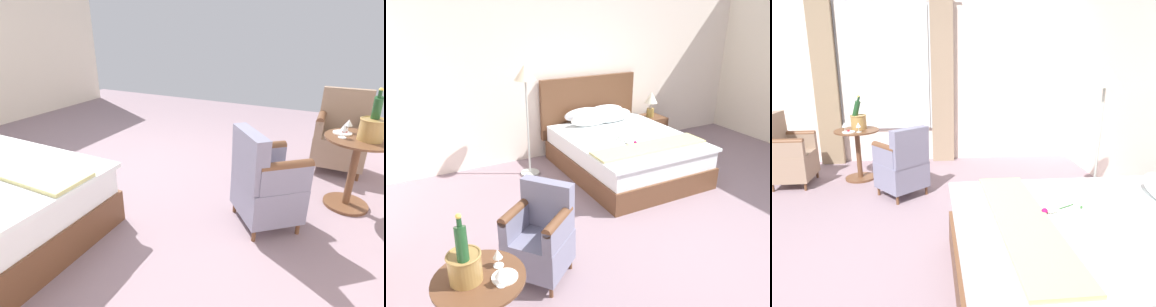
% 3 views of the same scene
% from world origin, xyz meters
% --- Properties ---
extents(ground_plane, '(8.21, 8.21, 0.00)m').
position_xyz_m(ground_plane, '(0.00, 0.00, 0.00)').
color(ground_plane, gray).
extents(wall_headboard_side, '(6.83, 0.12, 2.83)m').
position_xyz_m(wall_headboard_side, '(0.00, 3.16, 1.41)').
color(wall_headboard_side, silver).
rests_on(wall_headboard_side, ground).
extents(bed, '(1.74, 2.22, 1.28)m').
position_xyz_m(bed, '(0.25, 2.03, 0.35)').
color(bed, brown).
rests_on(bed, ground).
extents(nightstand, '(0.50, 0.44, 0.53)m').
position_xyz_m(nightstand, '(1.32, 2.72, 0.26)').
color(nightstand, brown).
rests_on(nightstand, ground).
extents(bedside_lamp, '(0.22, 0.22, 0.44)m').
position_xyz_m(bedside_lamp, '(1.32, 2.72, 0.82)').
color(bedside_lamp, olive).
rests_on(bedside_lamp, nightstand).
extents(floor_lamp_brass, '(0.30, 0.30, 1.63)m').
position_xyz_m(floor_lamp_brass, '(-1.04, 2.52, 1.34)').
color(floor_lamp_brass, '#AEB5AE').
rests_on(floor_lamp_brass, ground).
extents(champagne_bucket, '(0.23, 0.23, 0.48)m').
position_xyz_m(champagne_bucket, '(-2.52, -0.31, 0.86)').
color(champagne_bucket, olive).
rests_on(champagne_bucket, side_table_round).
extents(wine_glass_near_bucket, '(0.07, 0.07, 0.13)m').
position_xyz_m(wine_glass_near_bucket, '(-2.33, -0.46, 0.82)').
color(wine_glass_near_bucket, white).
rests_on(wine_glass_near_bucket, side_table_round).
extents(wine_glass_near_edge, '(0.07, 0.07, 0.13)m').
position_xyz_m(wine_glass_near_edge, '(-2.29, -0.27, 0.82)').
color(wine_glass_near_edge, white).
rests_on(wine_glass_near_edge, side_table_round).
extents(snack_plate, '(0.17, 0.17, 0.04)m').
position_xyz_m(snack_plate, '(-2.29, -0.41, 0.73)').
color(snack_plate, white).
rests_on(snack_plate, side_table_round).
extents(armchair_by_window, '(0.72, 0.72, 0.90)m').
position_xyz_m(armchair_by_window, '(-1.75, 0.35, 0.41)').
color(armchair_by_window, brown).
rests_on(armchair_by_window, ground).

